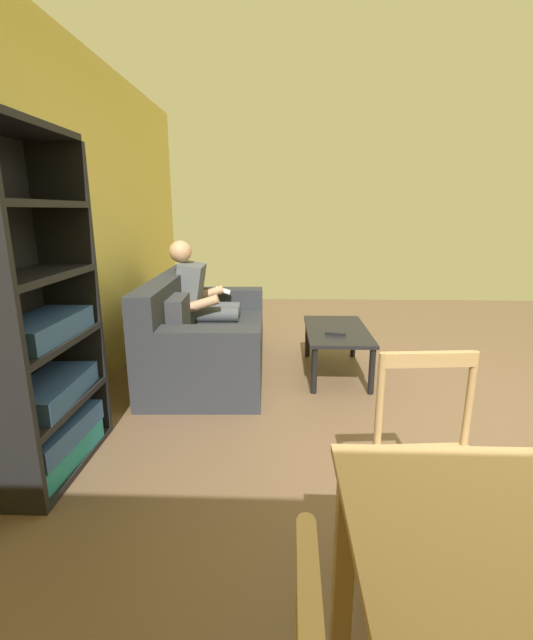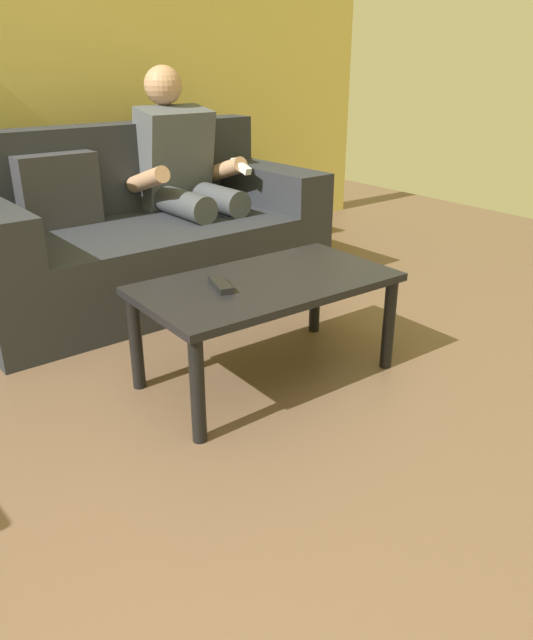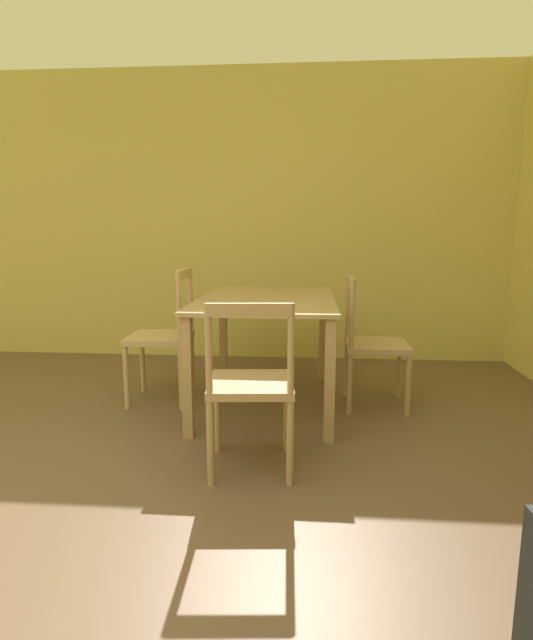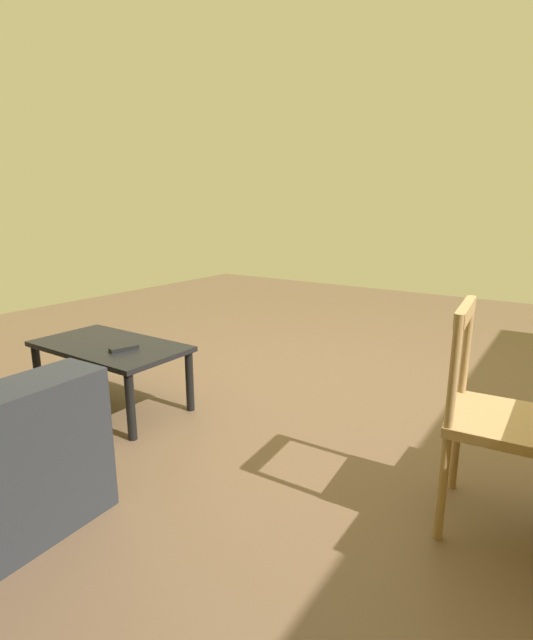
% 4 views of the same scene
% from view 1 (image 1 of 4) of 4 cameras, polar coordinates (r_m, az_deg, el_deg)
% --- Properties ---
extents(ground_plane, '(8.91, 8.91, 0.00)m').
position_cam_1_polar(ground_plane, '(3.21, 26.03, -13.91)').
color(ground_plane, brown).
extents(wall_back, '(6.91, 0.12, 2.66)m').
position_cam_1_polar(wall_back, '(3.01, -30.02, 10.38)').
color(wall_back, '#DBC660').
rests_on(wall_back, ground_plane).
extents(couch, '(1.88, 1.01, 0.87)m').
position_cam_1_polar(couch, '(3.97, -8.49, -2.26)').
color(couch, '#282B30').
rests_on(couch, ground_plane).
extents(person_lounging, '(0.60, 0.86, 1.16)m').
position_cam_1_polar(person_lounging, '(4.24, -8.50, 2.67)').
color(person_lounging, '#4C5156').
rests_on(person_lounging, ground_plane).
extents(coffee_table, '(0.99, 0.54, 0.42)m').
position_cam_1_polar(coffee_table, '(3.88, 9.34, -1.98)').
color(coffee_table, black).
rests_on(coffee_table, ground_plane).
extents(tv_remote, '(0.09, 0.18, 0.02)m').
position_cam_1_polar(tv_remote, '(3.68, 9.18, -1.79)').
color(tv_remote, black).
rests_on(tv_remote, coffee_table).
extents(bookshelf, '(0.84, 0.36, 1.86)m').
position_cam_1_polar(bookshelf, '(2.64, -28.31, -3.33)').
color(bookshelf, black).
rests_on(bookshelf, ground_plane).
extents(dining_chair_facing_couch, '(0.45, 0.45, 0.89)m').
position_cam_1_polar(dining_chair_facing_couch, '(1.90, 21.67, -18.27)').
color(dining_chair_facing_couch, tan).
rests_on(dining_chair_facing_couch, ground_plane).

